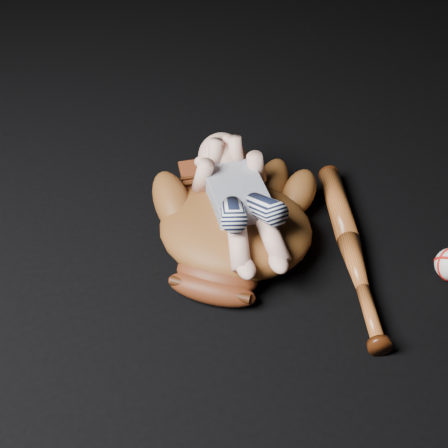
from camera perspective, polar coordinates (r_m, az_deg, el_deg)
The scene contains 3 objects.
baseball_glove at distance 1.27m, azimuth 1.06°, elevation 0.14°, with size 0.39×0.45×0.14m, color #5C3113, non-canonical shape.
newborn_baby at distance 1.24m, azimuth 1.58°, elevation 2.41°, with size 0.18×0.39×0.16m, color #D7A08B, non-canonical shape.
baseball_bat at distance 1.31m, azimuth 11.54°, elevation -2.28°, with size 0.05×0.52×0.05m, color #93481C, non-canonical shape.
Camera 1 is at (-0.07, -0.89, 0.90)m, focal length 50.00 mm.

